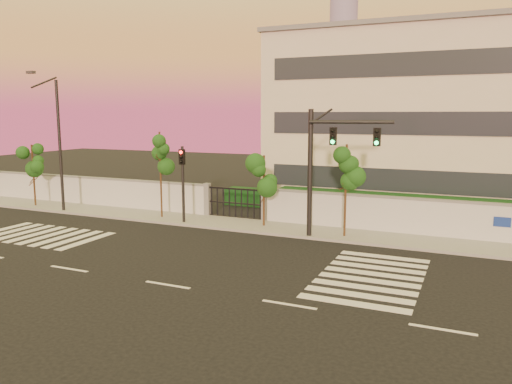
# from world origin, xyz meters

# --- Properties ---
(ground) EXTENTS (120.00, 120.00, 0.00)m
(ground) POSITION_xyz_m (0.00, 0.00, 0.00)
(ground) COLOR black
(ground) RESTS_ON ground
(sidewalk) EXTENTS (60.00, 3.00, 0.15)m
(sidewalk) POSITION_xyz_m (0.00, 10.50, 0.07)
(sidewalk) COLOR gray
(sidewalk) RESTS_ON ground
(perimeter_wall) EXTENTS (60.00, 0.36, 2.20)m
(perimeter_wall) POSITION_xyz_m (0.10, 12.00, 1.07)
(perimeter_wall) COLOR silver
(perimeter_wall) RESTS_ON ground
(hedge_row) EXTENTS (41.00, 4.25, 1.80)m
(hedge_row) POSITION_xyz_m (1.17, 14.74, 0.82)
(hedge_row) COLOR black
(hedge_row) RESTS_ON ground
(institutional_building) EXTENTS (24.40, 12.40, 12.25)m
(institutional_building) POSITION_xyz_m (9.00, 21.99, 6.16)
(institutional_building) COLOR beige
(institutional_building) RESTS_ON ground
(distant_skyscraper) EXTENTS (16.00, 16.00, 118.00)m
(distant_skyscraper) POSITION_xyz_m (-65.00, 280.00, 61.98)
(distant_skyscraper) COLOR gray
(distant_skyscraper) RESTS_ON ground
(road_markings) EXTENTS (57.00, 7.62, 0.02)m
(road_markings) POSITION_xyz_m (-1.58, 3.76, 0.01)
(road_markings) COLOR silver
(road_markings) RESTS_ON ground
(street_tree_b) EXTENTS (1.54, 1.23, 4.45)m
(street_tree_b) POSITION_xyz_m (-17.86, 10.02, 3.28)
(street_tree_b) COLOR #382314
(street_tree_b) RESTS_ON ground
(street_tree_c) EXTENTS (1.47, 1.17, 5.48)m
(street_tree_c) POSITION_xyz_m (-7.31, 10.28, 4.03)
(street_tree_c) COLOR #382314
(street_tree_c) RESTS_ON ground
(street_tree_d) EXTENTS (1.49, 1.18, 4.24)m
(street_tree_d) POSITION_xyz_m (-0.44, 10.58, 3.12)
(street_tree_d) COLOR #382314
(street_tree_d) RESTS_ON ground
(street_tree_e) EXTENTS (1.42, 1.13, 5.01)m
(street_tree_e) POSITION_xyz_m (4.47, 10.01, 3.68)
(street_tree_e) COLOR #382314
(street_tree_e) RESTS_ON ground
(traffic_signal_main) EXTENTS (4.30, 0.73, 6.82)m
(traffic_signal_main) POSITION_xyz_m (3.56, 9.31, 4.31)
(traffic_signal_main) COLOR black
(traffic_signal_main) RESTS_ON ground
(traffic_signal_secondary) EXTENTS (0.36, 0.35, 4.69)m
(traffic_signal_secondary) POSITION_xyz_m (-5.22, 9.48, 2.98)
(traffic_signal_secondary) COLOR black
(traffic_signal_secondary) RESTS_ON ground
(streetlight_west) EXTENTS (0.55, 2.21, 9.17)m
(streetlight_west) POSITION_xyz_m (-14.67, 9.24, 4.96)
(streetlight_west) COLOR black
(streetlight_west) RESTS_ON ground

